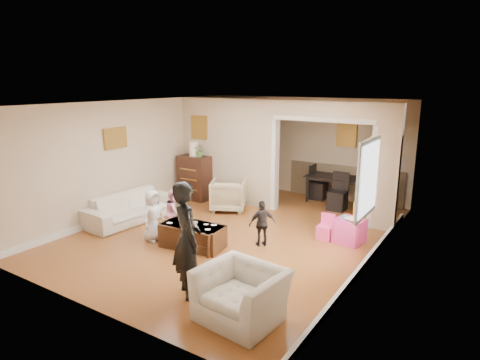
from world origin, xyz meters
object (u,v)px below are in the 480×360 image
Objects in this scene: coffee_table at (193,236)px; coffee_cup at (195,224)px; table_lamp at (194,149)px; cyan_cup at (344,217)px; dining_table at (347,190)px; child_kneel_a at (153,216)px; child_kneel_b at (175,212)px; dresser at (194,178)px; play_table at (350,231)px; child_toddler at (262,223)px; adult_person at (187,239)px; armchair_back at (228,195)px; sofa at (132,207)px; armchair_front at (241,295)px.

coffee_table is 11.74× the size of coffee_cup.
table_lamp reaches higher than coffee_cup.
dining_table is at bearing 107.39° from cyan_cup.
child_kneel_a reaches higher than child_kneel_b.
dresser reaches higher than child_kneel_a.
dresser is at bearing 128.06° from coffee_table.
play_table is (2.28, 1.83, -0.24)m from coffee_cup.
coffee_cup is 0.11× the size of child_toddler.
child_toddler is at bearing -98.63° from dining_table.
adult_person is at bearing -121.72° from child_kneel_a.
armchair_back is 3.01m from dining_table.
dresser is at bearing 2.34° from sofa.
dresser reaches higher than cyan_cup.
cyan_cup reaches higher than play_table.
dining_table is at bearing -56.98° from child_kneel_b.
armchair_back is 0.48× the size of adult_person.
dining_table is at bearing 26.45° from dresser.
armchair_back is at bearing -33.00° from sofa.
coffee_table is at bearing -110.76° from dining_table.
table_lamp is 3.66× the size of coffee_cup.
cyan_cup is at bearing 39.17° from coffee_cup.
child_toddler is (1.75, 0.45, -0.03)m from child_kneel_b.
dining_table reaches higher than armchair_front.
sofa is 2.59× the size of armchair_back.
adult_person is at bearing 89.14° from armchair_back.
sofa reaches higher than coffee_table.
sofa is at bearing 4.28° from adult_person.
dining_table is at bearing 72.33° from coffee_cup.
coffee_table is at bearing -142.88° from cyan_cup.
child_kneel_b is (1.37, -0.14, 0.16)m from sofa.
table_lamp is at bearing 1.68° from child_kneel_b.
sofa is 1.07× the size of dining_table.
child_kneel_a is at bearing -22.94° from child_toddler.
dining_table is at bearing 70.94° from coffee_table.
table_lamp is at bearing 128.06° from coffee_table.
armchair_back is at bearing 170.54° from cyan_cup.
child_kneel_a reaches higher than sofa.
coffee_table is 0.59× the size of dining_table.
dresser is 14.24× the size of cyan_cup.
adult_person is (1.04, -1.40, 0.62)m from coffee_table.
adult_person is (3.11, -1.85, 0.54)m from sofa.
table_lamp is 4.43m from cyan_cup.
play_table is at bearing 89.86° from armchair_front.
armchair_front is 0.92× the size of dresser.
child_kneel_a reaches higher than armchair_back.
dresser is 2.31× the size of play_table.
dining_table is at bearing -145.22° from child_toddler.
child_toddler is (3.12, 0.31, 0.13)m from sofa.
sofa is 1.38m from child_kneel_b.
coffee_cup is at bearing -141.31° from play_table.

